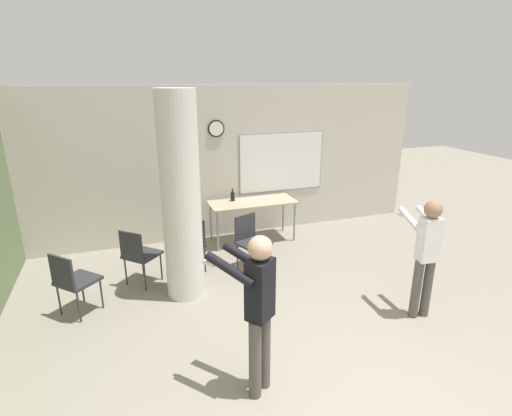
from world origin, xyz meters
The scene contains 10 objects.
wall_back centered at (0.02, 5.06, 1.40)m, with size 8.00×0.15×2.80m.
support_pillar centered at (-1.07, 3.03, 1.40)m, with size 0.52×0.52×2.80m.
folding_table centered at (0.44, 4.55, 0.71)m, with size 1.58×0.65×0.76m.
bottle_on_table centered at (0.11, 4.70, 0.85)m, with size 0.08×0.08×0.23m.
chair_table_front centered at (0.04, 3.47, 0.51)m, with size 0.57×0.57×0.87m.
chair_by_left_wall centered at (-2.50, 2.96, 0.51)m, with size 0.62×0.62×0.87m.
chair_near_pillar centered at (-1.66, 3.50, 0.51)m, with size 0.62×0.62×0.87m.
chair_table_left centered at (-0.85, 3.70, 0.51)m, with size 0.49×0.49×0.87m.
person_playing_front centered at (-0.74, 0.96, 0.96)m, with size 0.60×0.64×1.63m.
person_playing_side centered at (1.64, 1.50, 0.91)m, with size 0.39×0.63×1.55m.
Camera 1 is at (-1.80, -2.03, 2.92)m, focal length 28.00 mm.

